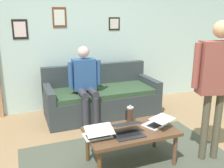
{
  "coord_description": "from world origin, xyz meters",
  "views": [
    {
      "loc": [
        1.31,
        2.49,
        1.77
      ],
      "look_at": [
        0.04,
        -0.75,
        0.8
      ],
      "focal_mm": 39.94,
      "sensor_mm": 36.0,
      "label": 1
    }
  ],
  "objects_px": {
    "laptop_center": "(158,123)",
    "person_seated": "(85,80)",
    "person_standing": "(217,74)",
    "coffee_table": "(131,134)",
    "french_press": "(130,115)",
    "couch": "(101,98)",
    "laptop_left": "(128,131)",
    "laptop_right": "(98,134)"
  },
  "relations": [
    {
      "from": "laptop_left",
      "to": "french_press",
      "type": "relative_size",
      "value": 1.43
    },
    {
      "from": "laptop_left",
      "to": "person_seated",
      "type": "distance_m",
      "value": 1.52
    },
    {
      "from": "person_seated",
      "to": "coffee_table",
      "type": "bearing_deg",
      "value": 96.6
    },
    {
      "from": "french_press",
      "to": "person_seated",
      "type": "xyz_separation_m",
      "value": [
        0.25,
        -1.2,
        0.18
      ]
    },
    {
      "from": "coffee_table",
      "to": "person_standing",
      "type": "height_order",
      "value": "person_standing"
    },
    {
      "from": "couch",
      "to": "laptop_left",
      "type": "bearing_deg",
      "value": 81.43
    },
    {
      "from": "french_press",
      "to": "person_standing",
      "type": "bearing_deg",
      "value": 152.25
    },
    {
      "from": "coffee_table",
      "to": "laptop_center",
      "type": "distance_m",
      "value": 0.37
    },
    {
      "from": "couch",
      "to": "person_standing",
      "type": "bearing_deg",
      "value": 112.57
    },
    {
      "from": "laptop_left",
      "to": "laptop_center",
      "type": "height_order",
      "value": "laptop_left"
    },
    {
      "from": "couch",
      "to": "person_seated",
      "type": "bearing_deg",
      "value": 33.45
    },
    {
      "from": "laptop_left",
      "to": "person_standing",
      "type": "xyz_separation_m",
      "value": [
        -1.05,
        0.17,
        0.61
      ]
    },
    {
      "from": "laptop_center",
      "to": "person_standing",
      "type": "bearing_deg",
      "value": 158.29
    },
    {
      "from": "couch",
      "to": "laptop_left",
      "type": "distance_m",
      "value": 1.76
    },
    {
      "from": "coffee_table",
      "to": "person_seated",
      "type": "distance_m",
      "value": 1.46
    },
    {
      "from": "french_press",
      "to": "laptop_right",
      "type": "bearing_deg",
      "value": 24.88
    },
    {
      "from": "coffee_table",
      "to": "person_standing",
      "type": "relative_size",
      "value": 0.63
    },
    {
      "from": "laptop_right",
      "to": "french_press",
      "type": "relative_size",
      "value": 1.31
    },
    {
      "from": "laptop_left",
      "to": "person_standing",
      "type": "distance_m",
      "value": 1.23
    },
    {
      "from": "laptop_center",
      "to": "french_press",
      "type": "xyz_separation_m",
      "value": [
        0.27,
        -0.22,
        0.06
      ]
    },
    {
      "from": "coffee_table",
      "to": "french_press",
      "type": "height_order",
      "value": "french_press"
    },
    {
      "from": "laptop_right",
      "to": "french_press",
      "type": "height_order",
      "value": "french_press"
    },
    {
      "from": "laptop_left",
      "to": "couch",
      "type": "bearing_deg",
      "value": -98.57
    },
    {
      "from": "french_press",
      "to": "person_seated",
      "type": "distance_m",
      "value": 1.24
    },
    {
      "from": "couch",
      "to": "laptop_left",
      "type": "xyz_separation_m",
      "value": [
        0.26,
        1.73,
        0.18
      ]
    },
    {
      "from": "laptop_left",
      "to": "laptop_right",
      "type": "xyz_separation_m",
      "value": [
        0.34,
        -0.06,
        -0.0
      ]
    },
    {
      "from": "couch",
      "to": "laptop_left",
      "type": "height_order",
      "value": "couch"
    },
    {
      "from": "laptop_left",
      "to": "person_standing",
      "type": "bearing_deg",
      "value": 170.9
    },
    {
      "from": "coffee_table",
      "to": "french_press",
      "type": "relative_size",
      "value": 4.56
    },
    {
      "from": "couch",
      "to": "coffee_table",
      "type": "bearing_deg",
      "value": 83.74
    },
    {
      "from": "laptop_center",
      "to": "person_standing",
      "type": "relative_size",
      "value": 0.23
    },
    {
      "from": "laptop_center",
      "to": "french_press",
      "type": "relative_size",
      "value": 1.7
    },
    {
      "from": "laptop_left",
      "to": "person_seated",
      "type": "height_order",
      "value": "person_seated"
    },
    {
      "from": "laptop_center",
      "to": "person_seated",
      "type": "xyz_separation_m",
      "value": [
        0.52,
        -1.43,
        0.24
      ]
    },
    {
      "from": "couch",
      "to": "laptop_right",
      "type": "xyz_separation_m",
      "value": [
        0.6,
        1.66,
        0.18
      ]
    },
    {
      "from": "laptop_left",
      "to": "laptop_right",
      "type": "distance_m",
      "value": 0.35
    },
    {
      "from": "laptop_left",
      "to": "coffee_table",
      "type": "bearing_deg",
      "value": -131.12
    },
    {
      "from": "french_press",
      "to": "couch",
      "type": "bearing_deg",
      "value": -93.88
    },
    {
      "from": "laptop_left",
      "to": "laptop_center",
      "type": "relative_size",
      "value": 0.84
    },
    {
      "from": "laptop_left",
      "to": "french_press",
      "type": "distance_m",
      "value": 0.35
    },
    {
      "from": "person_standing",
      "to": "person_seated",
      "type": "xyz_separation_m",
      "value": [
        1.13,
        -1.67,
        -0.37
      ]
    },
    {
      "from": "coffee_table",
      "to": "french_press",
      "type": "distance_m",
      "value": 0.27
    }
  ]
}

